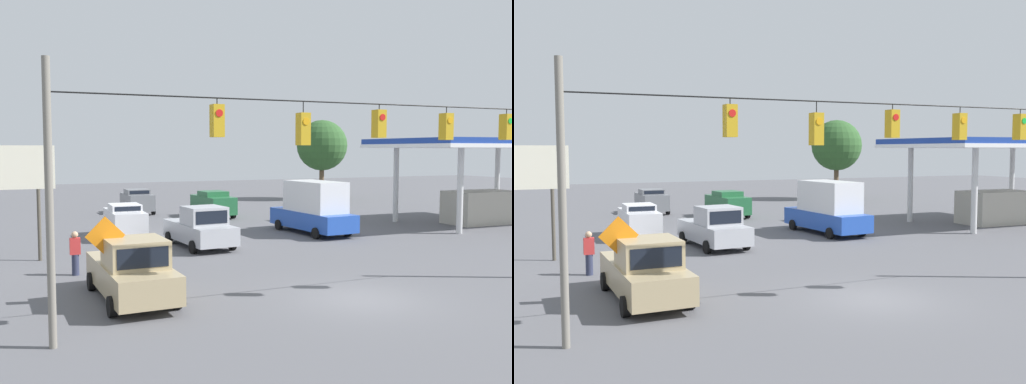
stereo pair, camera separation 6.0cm
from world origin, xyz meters
The scene contains 15 objects.
ground_plane centered at (0.00, 0.00, 0.00)m, with size 140.00×140.00×0.00m, color #56565B.
overhead_signal_span centered at (0.02, 0.86, 4.65)m, with size 19.63×0.38×7.22m.
box_truck_blue_oncoming_far centered at (-5.89, -13.71, 1.52)m, with size 2.77×6.44×3.11m.
sedan_green_oncoming_deep centered at (-3.12, -23.76, 1.00)m, with size 2.39×4.46×1.92m.
pickup_truck_tan_parked_shoulder centered at (6.98, -2.89, 0.98)m, with size 2.36×5.59×2.12m.
sedan_white_withflow_far centered at (4.65, -16.61, 0.99)m, with size 2.04×4.40×1.90m.
sedan_grey_withflow_deep centered at (1.50, -28.43, 0.99)m, with size 2.15×4.09×1.89m.
pickup_truck_silver_withflow_mid centered at (1.73, -11.80, 0.98)m, with size 2.63×5.35×2.12m.
traffic_cone_nearest centered at (6.63, -4.12, 0.36)m, with size 0.43×0.43×0.73m, color orange.
traffic_cone_second centered at (6.61, -6.72, 0.36)m, with size 0.43×0.43×0.73m, color orange.
traffic_cone_third centered at (6.69, -9.08, 0.36)m, with size 0.43×0.43×0.73m, color orange.
gas_station centered at (-18.39, -13.20, 4.13)m, with size 13.36×8.76×5.66m.
work_zone_sign centered at (7.83, -2.80, 1.99)m, with size 1.27×0.06×2.84m.
pedestrian centered at (8.29, -7.57, 0.88)m, with size 0.40×0.28×1.75m.
tree_horizon_left centered at (-18.00, -33.65, 5.36)m, with size 5.00×5.00×7.89m.
Camera 1 is at (10.62, 15.66, 4.96)m, focal length 40.00 mm.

